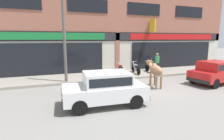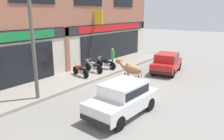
% 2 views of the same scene
% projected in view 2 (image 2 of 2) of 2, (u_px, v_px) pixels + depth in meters
% --- Properties ---
extents(ground_plane, '(90.00, 90.00, 0.00)m').
position_uv_depth(ground_plane, '(127.00, 87.00, 13.24)').
color(ground_plane, gray).
extents(sidewalk, '(19.00, 2.96, 0.16)m').
position_uv_depth(sidewalk, '(83.00, 75.00, 15.32)').
color(sidewalk, gray).
rests_on(sidewalk, ground).
extents(shop_building, '(23.00, 1.40, 8.95)m').
position_uv_depth(shop_building, '(63.00, 14.00, 15.25)').
color(shop_building, '#9E604C').
rests_on(shop_building, ground).
extents(cow, '(0.77, 2.14, 1.61)m').
position_uv_depth(cow, '(131.00, 69.00, 13.36)').
color(cow, '#936B47').
rests_on(cow, ground).
extents(car_0, '(3.77, 2.13, 1.46)m').
position_uv_depth(car_0, '(167.00, 62.00, 16.17)').
color(car_0, black).
rests_on(car_0, ground).
extents(car_1, '(3.68, 1.79, 1.46)m').
position_uv_depth(car_1, '(123.00, 97.00, 9.45)').
color(car_1, black).
rests_on(car_1, ground).
extents(motorcycle_0, '(0.66, 1.79, 0.88)m').
position_uv_depth(motorcycle_0, '(80.00, 70.00, 14.81)').
color(motorcycle_0, black).
rests_on(motorcycle_0, sidewalk).
extents(motorcycle_1, '(0.56, 1.81, 0.88)m').
position_uv_depth(motorcycle_1, '(94.00, 67.00, 15.80)').
color(motorcycle_1, black).
rests_on(motorcycle_1, sidewalk).
extents(motorcycle_2, '(0.52, 1.81, 0.88)m').
position_uv_depth(motorcycle_2, '(106.00, 64.00, 16.82)').
color(motorcycle_2, black).
rests_on(motorcycle_2, sidewalk).
extents(pedestrian, '(0.41, 0.33, 1.60)m').
position_uv_depth(pedestrian, '(112.00, 56.00, 16.55)').
color(pedestrian, '#2D2D33').
rests_on(pedestrian, sidewalk).
extents(utility_pole, '(0.18, 0.18, 6.46)m').
position_uv_depth(utility_pole, '(32.00, 34.00, 10.26)').
color(utility_pole, '#595651').
rests_on(utility_pole, sidewalk).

